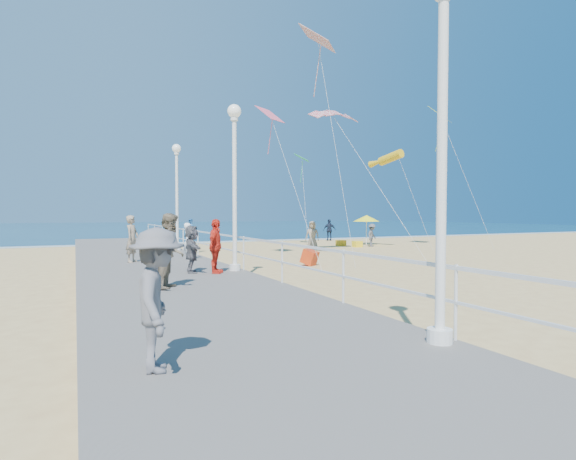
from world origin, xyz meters
name	(u,v)px	position (x,y,z in m)	size (l,w,h in m)	color
ground	(371,273)	(0.00, 0.00, 0.00)	(160.00, 160.00, 0.00)	#DAB872
ocean	(141,227)	(0.00, 65.00, 0.01)	(160.00, 90.00, 0.05)	#0D324E
surf_line	(216,242)	(0.00, 20.50, 0.03)	(160.00, 1.20, 0.04)	silver
boardwalk	(167,281)	(-7.50, 0.00, 0.20)	(5.00, 44.00, 0.40)	slate
railing	(244,244)	(-5.05, 0.00, 1.25)	(0.05, 42.00, 0.55)	white
lamp_post_near	(442,111)	(-5.35, -9.00, 3.66)	(0.44, 0.44, 5.32)	white
lamp_post_mid	(235,169)	(-5.35, 0.00, 3.66)	(0.44, 0.44, 5.32)	white
lamp_post_far	(177,185)	(-5.35, 9.00, 3.66)	(0.44, 0.44, 5.32)	white
woman_holding_toddler	(188,241)	(-5.95, 3.95, 1.14)	(0.54, 0.35, 1.47)	white
toddler_held	(191,228)	(-5.80, 4.10, 1.65)	(0.39, 0.30, 0.79)	#347DC4
spectator_0	(158,248)	(-7.50, 1.54, 1.10)	(0.51, 0.34, 1.41)	#171733
spectator_1	(171,251)	(-7.87, -2.60, 1.32)	(0.90, 0.70, 1.84)	#7F6F57
spectator_2	(158,299)	(-9.14, -8.44, 1.24)	(1.08, 0.62, 1.67)	slate
spectator_3	(216,246)	(-6.11, -0.41, 1.24)	(0.98, 0.41, 1.67)	red
spectator_5	(192,249)	(-6.73, 0.06, 1.14)	(1.37, 0.44, 1.48)	#59595E
spectator_6	(132,239)	(-8.06, 4.01, 1.29)	(0.65, 0.42, 1.77)	gray
beach_walker_a	(372,235)	(8.27, 11.32, 0.78)	(1.01, 0.58, 1.56)	#525457
beach_walker_b	(329,230)	(9.17, 18.48, 0.89)	(1.04, 0.43, 1.78)	#192338
beach_walker_c	(312,235)	(3.25, 10.59, 0.89)	(0.87, 0.57, 1.79)	gray
box_kite	(310,259)	(-0.90, 3.20, 0.30)	(0.55, 0.55, 0.60)	red
beach_umbrella	(367,218)	(8.87, 12.81, 1.91)	(1.90, 1.90, 2.14)	white
beach_chair_left	(341,243)	(6.71, 12.79, 0.20)	(0.55, 0.55, 0.40)	gold
beach_chair_right	(357,244)	(7.08, 11.35, 0.20)	(0.55, 0.55, 0.40)	yellow
kite_parafoil	(334,113)	(2.91, 7.47, 7.76)	(2.84, 0.90, 0.30)	red
kite_windsock	(391,158)	(8.21, 9.30, 5.81)	(0.56, 0.56, 2.88)	gold
kite_diamond_pink	(270,114)	(-1.30, 6.57, 7.09)	(1.23, 1.23, 0.02)	#EB5671
kite_diamond_multi	(440,114)	(11.49, 8.48, 8.67)	(1.50, 1.50, 0.02)	blue
kite_diamond_green	(302,158)	(4.24, 13.99, 6.11)	(1.08, 1.08, 0.02)	#28BD6A
kite_diamond_redwhite	(317,38)	(-0.16, 3.88, 10.00)	(1.59, 1.59, 0.02)	red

